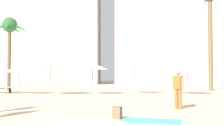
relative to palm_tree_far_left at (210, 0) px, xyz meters
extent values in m
cube|color=beige|center=(0.81, 15.25, -0.01)|extent=(19.06, 11.41, 16.73)
cube|color=#A8A8A3|center=(-20.10, 19.40, 3.80)|extent=(17.81, 10.61, 24.34)
cylinder|color=brown|center=(-0.01, 0.01, -3.80)|extent=(0.40, 0.40, 9.15)
cylinder|color=brown|center=(-18.52, 0.18, -5.33)|extent=(0.30, 0.30, 6.08)
sphere|color=#2D6B33|center=(-18.52, 0.18, -2.29)|extent=(1.37, 1.37, 1.37)
cone|color=#2D6B33|center=(-17.41, -0.03, -2.64)|extent=(1.72, 0.61, 0.98)
cone|color=#2D6B33|center=(-18.33, 1.32, -2.55)|extent=(0.58, 1.75, 0.81)
cone|color=#2D6B33|center=(-18.37, -0.89, -2.74)|extent=(0.53, 1.65, 1.15)
cylinder|color=gray|center=(-7.28, -4.42, -7.13)|extent=(0.06, 0.06, 2.50)
cone|color=white|center=(-7.28, -4.42, -6.12)|extent=(2.18, 2.18, 0.48)
cylinder|color=gray|center=(-3.45, -4.90, -7.28)|extent=(0.06, 0.06, 2.20)
cone|color=white|center=(-3.45, -4.90, -6.44)|extent=(2.52, 2.52, 0.53)
cylinder|color=gray|center=(-13.38, -5.43, -7.15)|extent=(0.06, 0.06, 2.45)
cone|color=beige|center=(-13.38, -5.43, -6.14)|extent=(2.65, 2.65, 0.44)
cylinder|color=gray|center=(-10.42, -5.08, -7.21)|extent=(0.06, 0.06, 2.32)
cone|color=white|center=(-10.42, -5.08, -6.29)|extent=(2.30, 2.30, 0.47)
cylinder|color=gray|center=(-15.92, -4.67, -7.30)|extent=(0.06, 0.06, 2.15)
cone|color=white|center=(-15.92, -4.67, -6.48)|extent=(2.23, 2.23, 0.51)
cube|color=#4CC6D6|center=(-7.69, -16.29, -8.37)|extent=(2.04, 1.40, 0.01)
cube|color=brown|center=(-8.77, -15.88, -8.16)|extent=(0.35, 0.30, 0.42)
cube|color=brown|center=(-8.71, -15.78, -8.25)|extent=(0.21, 0.15, 0.18)
cube|color=black|center=(-12.73, -14.93, -7.48)|extent=(0.07, 0.11, 0.19)
cylinder|color=orange|center=(-6.17, -13.18, -7.94)|extent=(0.22, 0.22, 0.86)
cylinder|color=orange|center=(-6.05, -13.34, -7.94)|extent=(0.22, 0.22, 0.86)
cube|color=orange|center=(-6.11, -13.26, -7.23)|extent=(0.42, 0.45, 0.57)
sphere|color=tan|center=(-6.11, -13.26, -6.81)|extent=(0.34, 0.34, 0.24)
cylinder|color=tan|center=(-6.27, -13.06, -7.26)|extent=(0.14, 0.14, 0.54)
cylinder|color=tan|center=(-5.96, -13.46, -7.26)|extent=(0.14, 0.14, 0.54)
camera|label=1|loc=(-8.90, -25.13, -6.88)|focal=44.19mm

